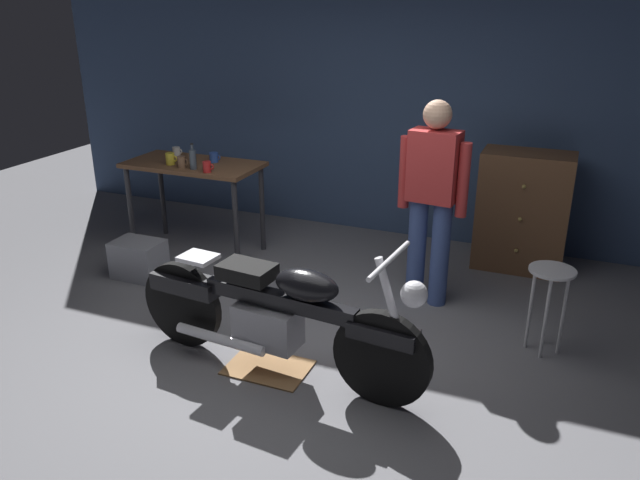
# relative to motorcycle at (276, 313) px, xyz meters

# --- Properties ---
(ground_plane) EXTENTS (12.00, 12.00, 0.00)m
(ground_plane) POSITION_rel_motorcycle_xyz_m (-0.04, 0.15, -0.45)
(ground_plane) COLOR slate
(back_wall) EXTENTS (8.00, 0.12, 3.10)m
(back_wall) POSITION_rel_motorcycle_xyz_m (-0.04, 2.95, 1.10)
(back_wall) COLOR #384C70
(back_wall) RESTS_ON ground_plane
(workbench) EXTENTS (1.30, 0.64, 0.90)m
(workbench) POSITION_rel_motorcycle_xyz_m (-1.69, 1.67, 0.34)
(workbench) COLOR brown
(workbench) RESTS_ON ground_plane
(motorcycle) EXTENTS (2.19, 0.60, 1.00)m
(motorcycle) POSITION_rel_motorcycle_xyz_m (0.00, 0.00, 0.00)
(motorcycle) COLOR black
(motorcycle) RESTS_ON ground_plane
(person_standing) EXTENTS (0.57, 0.26, 1.67)m
(person_standing) POSITION_rel_motorcycle_xyz_m (0.68, 1.43, 0.48)
(person_standing) COLOR #3E5493
(person_standing) RESTS_ON ground_plane
(shop_stool) EXTENTS (0.32, 0.32, 0.64)m
(shop_stool) POSITION_rel_motorcycle_xyz_m (1.65, 0.97, 0.05)
(shop_stool) COLOR #B2B2B7
(shop_stool) RESTS_ON ground_plane
(wooden_dresser) EXTENTS (0.80, 0.47, 1.10)m
(wooden_dresser) POSITION_rel_motorcycle_xyz_m (1.31, 2.45, 0.10)
(wooden_dresser) COLOR brown
(wooden_dresser) RESTS_ON ground_plane
(drip_tray) EXTENTS (0.56, 0.40, 0.01)m
(drip_tray) POSITION_rel_motorcycle_xyz_m (-0.07, 0.00, -0.44)
(drip_tray) COLOR olive
(drip_tray) RESTS_ON ground_plane
(storage_bin) EXTENTS (0.44, 0.32, 0.34)m
(storage_bin) POSITION_rel_motorcycle_xyz_m (-1.84, 0.92, -0.28)
(storage_bin) COLOR gray
(storage_bin) RESTS_ON ground_plane
(mug_red_diner) EXTENTS (0.11, 0.07, 0.10)m
(mug_red_diner) POSITION_rel_motorcycle_xyz_m (-1.37, 1.42, 0.50)
(mug_red_diner) COLOR red
(mug_red_diner) RESTS_ON workbench
(mug_brown_stoneware) EXTENTS (0.11, 0.08, 0.11)m
(mug_brown_stoneware) POSITION_rel_motorcycle_xyz_m (-1.67, 1.47, 0.51)
(mug_brown_stoneware) COLOR brown
(mug_brown_stoneware) RESTS_ON workbench
(mug_white_ceramic) EXTENTS (0.11, 0.08, 0.09)m
(mug_white_ceramic) POSITION_rel_motorcycle_xyz_m (-1.99, 1.85, 0.49)
(mug_white_ceramic) COLOR white
(mug_white_ceramic) RESTS_ON workbench
(mug_blue_enamel) EXTENTS (0.12, 0.08, 0.09)m
(mug_blue_enamel) POSITION_rel_motorcycle_xyz_m (-1.51, 1.76, 0.50)
(mug_blue_enamel) COLOR #2D51AD
(mug_blue_enamel) RESTS_ON workbench
(mug_yellow_tall) EXTENTS (0.12, 0.08, 0.11)m
(mug_yellow_tall) POSITION_rel_motorcycle_xyz_m (-1.84, 1.53, 0.51)
(mug_yellow_tall) COLOR yellow
(mug_yellow_tall) RESTS_ON workbench
(bottle) EXTENTS (0.06, 0.06, 0.24)m
(bottle) POSITION_rel_motorcycle_xyz_m (-1.55, 1.47, 0.55)
(bottle) COLOR #3F4C59
(bottle) RESTS_ON workbench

